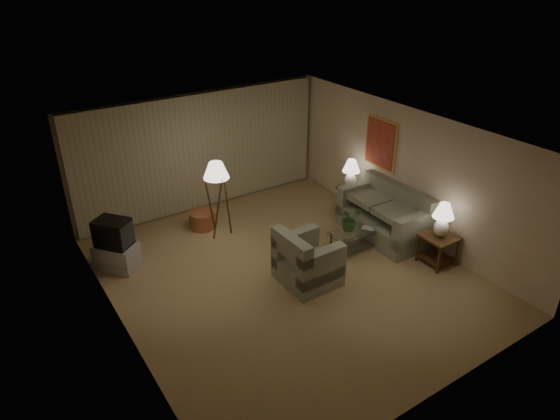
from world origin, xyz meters
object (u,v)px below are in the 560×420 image
object	(u,v)px
coffee_table	(354,238)
ottoman	(202,220)
sofa	(383,218)
crt_tv	(113,233)
side_table_near	(438,244)
side_table_far	(349,196)
tv_cabinet	(117,256)
floor_lamp	(218,198)
table_lamp_far	(351,171)
table_lamp_near	(443,217)
vase	(348,230)
armchair	(308,262)

from	to	relation	value
coffee_table	ottoman	size ratio (longest dim) A/B	1.76
sofa	crt_tv	size ratio (longest dim) A/B	2.64
side_table_near	side_table_far	distance (m)	2.60
tv_cabinet	floor_lamp	size ratio (longest dim) A/B	0.56
sofa	table_lamp_far	xyz separation A→B (m)	(0.15, 1.25, 0.57)
sofa	side_table_far	bearing A→B (deg)	174.98
table_lamp_near	ottoman	distance (m)	5.00
tv_cabinet	crt_tv	bearing A→B (deg)	-38.26
table_lamp_far	floor_lamp	distance (m)	3.07
side_table_near	crt_tv	xyz separation A→B (m)	(-5.20, 3.23, 0.35)
coffee_table	table_lamp_near	bearing A→B (deg)	-50.49
side_table_near	table_lamp_near	xyz separation A→B (m)	(0.00, 0.00, 0.59)
table_lamp_near	crt_tv	xyz separation A→B (m)	(-5.20, 3.23, -0.24)
side_table_near	table_lamp_near	size ratio (longest dim) A/B	0.89
vase	side_table_far	bearing A→B (deg)	48.82
armchair	floor_lamp	xyz separation A→B (m)	(-0.55, 2.43, 0.44)
side_table_far	table_lamp_near	bearing A→B (deg)	-90.00
tv_cabinet	armchair	bearing A→B (deg)	11.40
armchair	side_table_near	size ratio (longest dim) A/B	1.66
tv_cabinet	ottoman	distance (m)	2.10
table_lamp_near	crt_tv	distance (m)	6.13
side_table_near	table_lamp_near	world-z (taller)	table_lamp_near
side_table_near	vase	size ratio (longest dim) A/B	3.71
armchair	ottoman	bearing A→B (deg)	13.69
armchair	table_lamp_far	world-z (taller)	table_lamp_far
table_lamp_near	sofa	bearing A→B (deg)	96.34
floor_lamp	sofa	bearing A→B (deg)	-34.78
tv_cabinet	sofa	bearing A→B (deg)	31.31
sofa	side_table_near	distance (m)	1.36
table_lamp_near	floor_lamp	size ratio (longest dim) A/B	0.42
armchair	vase	distance (m)	1.31
crt_tv	vase	distance (m)	4.49
crt_tv	vase	bearing A→B (deg)	25.51
table_lamp_far	sofa	bearing A→B (deg)	-96.84
ottoman	vase	size ratio (longest dim) A/B	3.38
table_lamp_near	floor_lamp	distance (m)	4.46
side_table_far	vase	size ratio (longest dim) A/B	3.63
table_lamp_near	ottoman	bearing A→B (deg)	130.04
sofa	armchair	world-z (taller)	sofa
sofa	floor_lamp	xyz separation A→B (m)	(-2.83, 1.97, 0.43)
sofa	table_lamp_near	world-z (taller)	table_lamp_near
coffee_table	floor_lamp	xyz separation A→B (m)	(-1.95, 2.07, 0.58)
tv_cabinet	table_lamp_near	bearing A→B (deg)	19.89
side_table_near	floor_lamp	xyz separation A→B (m)	(-2.98, 3.32, 0.44)
table_lamp_far	floor_lamp	size ratio (longest dim) A/B	0.42
side_table_far	ottoman	bearing A→B (deg)	159.68
vase	coffee_table	bearing A→B (deg)	0.00
tv_cabinet	coffee_table	bearing A→B (deg)	26.33
tv_cabinet	crt_tv	xyz separation A→B (m)	(0.00, -0.00, 0.52)
armchair	side_table_far	size ratio (longest dim) A/B	1.69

